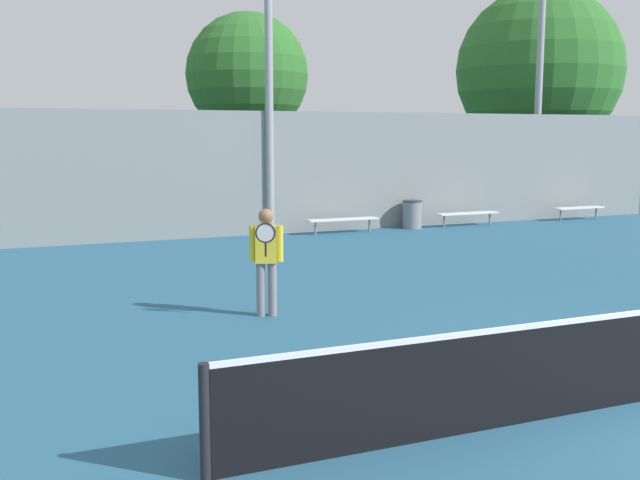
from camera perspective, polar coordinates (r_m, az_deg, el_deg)
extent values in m
cylinder|color=black|center=(6.41, -8.79, -13.60)|extent=(0.09, 0.09, 1.01)
cylinder|color=slate|center=(11.88, -4.54, -3.77)|extent=(0.14, 0.14, 0.85)
cylinder|color=slate|center=(11.88, -3.65, -3.77)|extent=(0.14, 0.14, 0.85)
cube|color=yellow|center=(11.75, -4.13, -0.33)|extent=(0.38, 0.30, 0.59)
cylinder|color=yellow|center=(11.76, -5.19, -0.29)|extent=(0.10, 0.10, 0.57)
cylinder|color=yellow|center=(11.75, -3.07, -0.28)|extent=(0.10, 0.10, 0.57)
sphere|color=#8E6647|center=(11.69, -4.15, 1.82)|extent=(0.24, 0.24, 0.24)
cylinder|color=black|center=(11.48, -4.16, -0.72)|extent=(0.03, 0.03, 0.22)
torus|color=black|center=(11.44, -4.18, 0.55)|extent=(0.30, 0.13, 0.31)
cylinder|color=silver|center=(11.44, -4.18, 0.55)|extent=(0.25, 0.10, 0.27)
cube|color=white|center=(23.74, 11.16, 2.01)|extent=(2.10, 0.40, 0.04)
cylinder|color=gray|center=(23.30, 9.43, 1.41)|extent=(0.06, 0.06, 0.39)
cylinder|color=gray|center=(24.24, 12.80, 1.58)|extent=(0.06, 0.06, 0.39)
cube|color=white|center=(21.64, 1.75, 1.58)|extent=(2.15, 0.40, 0.04)
cylinder|color=gray|center=(21.32, -0.35, 0.91)|extent=(0.06, 0.06, 0.39)
cylinder|color=gray|center=(22.04, 3.79, 1.13)|extent=(0.06, 0.06, 0.39)
cube|color=white|center=(26.46, 19.11, 2.33)|extent=(1.89, 0.40, 0.04)
cylinder|color=gray|center=(25.98, 17.85, 1.82)|extent=(0.06, 0.06, 0.39)
cylinder|color=gray|center=(26.99, 20.28, 1.93)|extent=(0.06, 0.06, 0.39)
cylinder|color=#939399|center=(21.49, -3.94, 15.90)|extent=(0.22, 0.22, 11.57)
cylinder|color=#939399|center=(26.33, 16.33, 10.78)|extent=(0.23, 0.23, 8.48)
cylinder|color=gray|center=(22.95, 7.04, 1.90)|extent=(0.57, 0.57, 0.82)
cylinder|color=#333338|center=(22.91, 7.06, 2.97)|extent=(0.60, 0.60, 0.04)
cube|color=gray|center=(21.28, -4.90, 5.07)|extent=(28.86, 0.06, 3.50)
cylinder|color=brown|center=(31.31, 16.05, 5.06)|extent=(0.52, 0.52, 2.74)
sphere|color=#2D6B28|center=(31.37, 16.34, 12.29)|extent=(6.46, 6.46, 6.46)
cylinder|color=brown|center=(25.76, -5.46, 5.24)|extent=(0.47, 0.47, 3.18)
sphere|color=#2D6B28|center=(25.80, -5.56, 12.44)|extent=(4.11, 4.11, 4.11)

